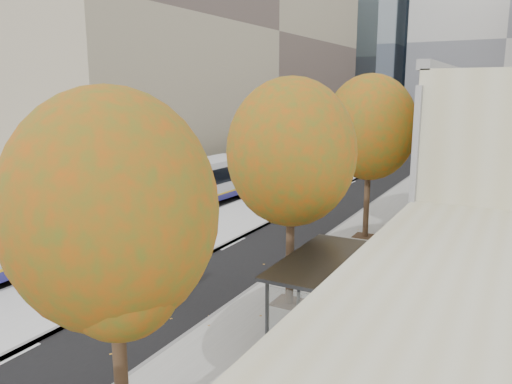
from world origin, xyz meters
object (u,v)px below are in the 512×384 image
Objects in this scene: bus_far at (251,169)px; cyclist at (153,279)px; distant_car at (375,141)px; bus_shelter at (327,274)px.

bus_far is 20.58m from cyclist.
bus_far is 4.42× the size of distant_car.
distant_car is (0.28, 32.99, -0.87)m from bus_far.
bus_shelter is 1.16× the size of distant_car.
cyclist is 0.61× the size of distant_car.
bus_shelter is 23.40m from bus_far.
bus_shelter is 6.40m from cyclist.
bus_far is 33.00m from distant_car.
bus_shelter is 0.26× the size of bus_far.
cyclist is 52.77m from distant_car.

